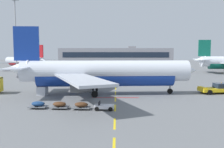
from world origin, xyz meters
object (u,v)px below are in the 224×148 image
Objects in this scene: baggage_train at (71,105)px; pushback_tug at (217,89)px; airliner_foreground at (103,73)px; airliner_mid_left at (25,61)px; uld_cargo_container at (42,91)px; apron_light_mast_near at (16,28)px.

pushback_tug is at bearing 27.55° from baggage_train.
airliner_foreground is 5.52× the size of pushback_tug.
airliner_foreground is at bearing -58.82° from airliner_mid_left.
airliner_mid_left is 16.32× the size of uld_cargo_container.
airliner_foreground reaches higher than airliner_mid_left.
apron_light_mast_near reaches higher than uld_cargo_container.
uld_cargo_container is at bearing -66.44° from airliner_mid_left.
airliner_foreground reaches higher than pushback_tug.
pushback_tug is at bearing -46.43° from airliner_mid_left.
airliner_mid_left reaches higher than baggage_train.
pushback_tug is 28.23m from baggage_train.
airliner_foreground is 1.23× the size of airliner_mid_left.
baggage_train is at bearing -107.78° from airliner_foreground.
baggage_train is 6.73× the size of uld_cargo_container.
airliner_mid_left is at bearing 113.56° from uld_cargo_container.
uld_cargo_container is 36.44m from apron_light_mast_near.
airliner_mid_left is (-40.04, 66.16, -0.41)m from airliner_foreground.
airliner_foreground is at bearing 5.05° from uld_cargo_container.
baggage_train is at bearing -152.45° from pushback_tug.
apron_light_mast_near is (12.44, -37.97, 11.25)m from airliner_mid_left.
airliner_mid_left is at bearing 121.18° from airliner_foreground.
apron_light_mast_near is (-27.60, 28.19, 10.84)m from airliner_foreground.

